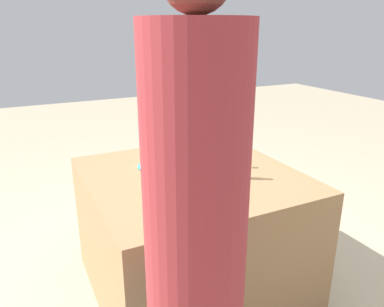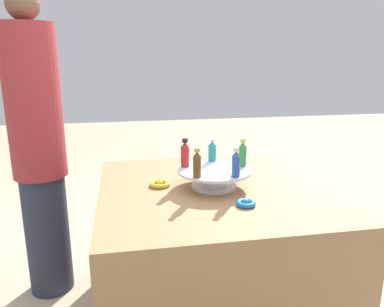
# 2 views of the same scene
# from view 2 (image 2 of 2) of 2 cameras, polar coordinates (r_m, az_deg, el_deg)

# --- Properties ---
(party_table) EXTENTS (1.07, 1.07, 0.71)m
(party_table) POSITION_cam_2_polar(r_m,az_deg,el_deg) (1.93, 3.21, -15.06)
(party_table) COLOR #9E754C
(party_table) RESTS_ON ground_plane
(display_stand) EXTENTS (0.35, 0.35, 0.09)m
(display_stand) POSITION_cam_2_polar(r_m,az_deg,el_deg) (1.76, 3.40, -3.35)
(display_stand) COLOR silver
(display_stand) RESTS_ON party_table
(bottle_teal) EXTENTS (0.04, 0.04, 0.11)m
(bottle_teal) POSITION_cam_2_polar(r_m,az_deg,el_deg) (1.88, 3.11, 0.41)
(bottle_teal) COLOR teal
(bottle_teal) RESTS_ON display_stand
(bottle_red) EXTENTS (0.04, 0.04, 0.14)m
(bottle_red) POSITION_cam_2_polar(r_m,az_deg,el_deg) (1.77, -1.07, -0.06)
(bottle_red) COLOR #B21E23
(bottle_red) RESTS_ON display_stand
(bottle_brown) EXTENTS (0.04, 0.04, 0.13)m
(bottle_brown) POSITION_cam_2_polar(r_m,az_deg,el_deg) (1.62, 0.77, -1.61)
(bottle_brown) COLOR brown
(bottle_brown) RESTS_ON display_stand
(bottle_blue) EXTENTS (0.04, 0.04, 0.13)m
(bottle_blue) POSITION_cam_2_polar(r_m,az_deg,el_deg) (1.63, 6.72, -1.53)
(bottle_blue) COLOR #234CAD
(bottle_blue) RESTS_ON display_stand
(bottle_green) EXTENTS (0.04, 0.04, 0.14)m
(bottle_green) POSITION_cam_2_polar(r_m,az_deg,el_deg) (1.79, 7.70, -0.04)
(bottle_green) COLOR #288438
(bottle_green) RESTS_ON display_stand
(ribbon_bow_blue) EXTENTS (0.08, 0.08, 0.03)m
(ribbon_bow_blue) POSITION_cam_2_polar(r_m,az_deg,el_deg) (1.58, 8.23, -7.52)
(ribbon_bow_blue) COLOR blue
(ribbon_bow_blue) RESTS_ON party_table
(ribbon_bow_teal) EXTENTS (0.10, 0.10, 0.03)m
(ribbon_bow_teal) POSITION_cam_2_polar(r_m,az_deg,el_deg) (2.00, 7.01, -2.62)
(ribbon_bow_teal) COLOR #2DB7CC
(ribbon_bow_teal) RESTS_ON party_table
(ribbon_bow_gold) EXTENTS (0.10, 0.10, 0.03)m
(ribbon_bow_gold) POSITION_cam_2_polar(r_m,az_deg,el_deg) (1.79, -4.94, -4.63)
(ribbon_bow_gold) COLOR gold
(ribbon_bow_gold) RESTS_ON party_table
(person_figure) EXTENTS (0.28, 0.28, 1.64)m
(person_figure) POSITION_cam_2_polar(r_m,az_deg,el_deg) (2.14, -22.34, 0.45)
(person_figure) COLOR #282D42
(person_figure) RESTS_ON ground_plane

